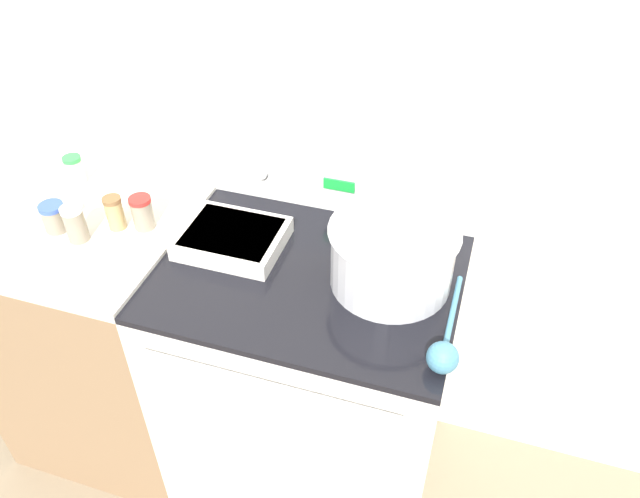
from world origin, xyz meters
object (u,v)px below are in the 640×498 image
object	(u,v)px
spice_jar_blue_cap	(54,217)
spice_jar_brown_cap	(115,213)
mixing_bowl	(392,253)
casserole_dish	(232,238)
spice_jar_red_cap	(142,212)
ladle	(444,352)
spice_jar_green_cap	(75,170)
spice_jar_white_cap	(75,224)

from	to	relation	value
spice_jar_blue_cap	spice_jar_brown_cap	bearing A→B (deg)	20.97
mixing_bowl	casserole_dish	world-z (taller)	mixing_bowl
spice_jar_blue_cap	spice_jar_red_cap	bearing A→B (deg)	20.14
ladle	spice_jar_brown_cap	bearing A→B (deg)	168.13
spice_jar_red_cap	spice_jar_blue_cap	size ratio (longest dim) A/B	1.19
casserole_dish	spice_jar_red_cap	bearing A→B (deg)	-177.49
spice_jar_brown_cap	casserole_dish	bearing A→B (deg)	6.05
ladle	spice_jar_blue_cap	world-z (taller)	spice_jar_blue_cap
casserole_dish	spice_jar_red_cap	xyz separation A→B (m)	(-0.26, -0.01, 0.03)
spice_jar_brown_cap	spice_jar_green_cap	distance (m)	0.28
spice_jar_red_cap	spice_jar_brown_cap	xyz separation A→B (m)	(-0.07, -0.02, 0.00)
mixing_bowl	spice_jar_blue_cap	xyz separation A→B (m)	(-0.92, -0.08, -0.04)
spice_jar_blue_cap	spice_jar_white_cap	bearing A→B (deg)	-13.22
spice_jar_blue_cap	casserole_dish	bearing A→B (deg)	10.99
spice_jar_blue_cap	spice_jar_green_cap	distance (m)	0.23
spice_jar_blue_cap	spice_jar_green_cap	bearing A→B (deg)	110.44
spice_jar_brown_cap	spice_jar_blue_cap	xyz separation A→B (m)	(-0.15, -0.06, -0.01)
spice_jar_blue_cap	spice_jar_green_cap	size ratio (longest dim) A/B	0.89
spice_jar_white_cap	spice_jar_blue_cap	world-z (taller)	spice_jar_white_cap
casserole_dish	spice_jar_green_cap	xyz separation A→B (m)	(-0.56, 0.12, 0.03)
spice_jar_brown_cap	spice_jar_blue_cap	bearing A→B (deg)	-159.03
casserole_dish	ladle	size ratio (longest dim) A/B	0.81
spice_jar_brown_cap	spice_jar_white_cap	bearing A→B (deg)	-131.82
spice_jar_brown_cap	spice_jar_blue_cap	world-z (taller)	spice_jar_brown_cap
casserole_dish	ladle	distance (m)	0.65
ladle	spice_jar_blue_cap	bearing A→B (deg)	172.81
ladle	spice_jar_red_cap	world-z (taller)	spice_jar_red_cap
spice_jar_red_cap	mixing_bowl	bearing A→B (deg)	0.00
casserole_dish	spice_jar_green_cap	distance (m)	0.58
spice_jar_brown_cap	spice_jar_white_cap	distance (m)	0.11
casserole_dish	spice_jar_blue_cap	distance (m)	0.49
ladle	spice_jar_blue_cap	distance (m)	1.09
spice_jar_blue_cap	spice_jar_green_cap	xyz separation A→B (m)	(-0.08, 0.21, 0.01)
spice_jar_red_cap	spice_jar_brown_cap	bearing A→B (deg)	-161.67
ladle	spice_jar_green_cap	bearing A→B (deg)	163.29
spice_jar_green_cap	spice_jar_blue_cap	bearing A→B (deg)	-69.56
spice_jar_red_cap	spice_jar_blue_cap	distance (m)	0.24
casserole_dish	spice_jar_red_cap	size ratio (longest dim) A/B	2.79
spice_jar_white_cap	spice_jar_brown_cap	bearing A→B (deg)	48.18
spice_jar_red_cap	spice_jar_brown_cap	distance (m)	0.08
casserole_dish	spice_jar_brown_cap	xyz separation A→B (m)	(-0.33, -0.03, 0.03)
spice_jar_red_cap	spice_jar_blue_cap	world-z (taller)	spice_jar_red_cap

